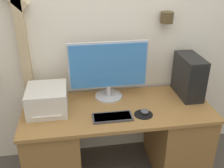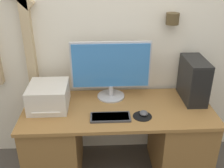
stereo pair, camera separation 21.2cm
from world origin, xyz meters
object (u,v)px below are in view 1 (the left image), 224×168
mouse (145,111)px  computer_tower (189,76)px  monitor (108,68)px  keyboard (112,117)px  printer (47,100)px

mouse → computer_tower: (0.49, 0.26, 0.17)m
computer_tower → monitor: bearing=173.9°
monitor → keyboard: (-0.02, -0.37, -0.29)m
printer → keyboard: bearing=-21.7°
monitor → keyboard: bearing=-93.3°
monitor → mouse: 0.51m
computer_tower → printer: (-1.31, -0.08, -0.09)m
keyboard → printer: bearing=158.3°
printer → computer_tower: bearing=3.4°
monitor → computer_tower: size_ratio=1.86×
computer_tower → printer: size_ratio=1.07×
keyboard → printer: printer is taller
monitor → mouse: size_ratio=9.29×
computer_tower → printer: computer_tower is taller
keyboard → printer: (-0.53, 0.21, 0.10)m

